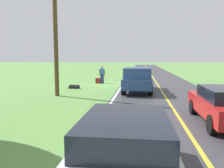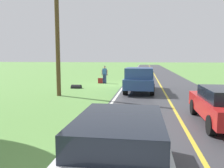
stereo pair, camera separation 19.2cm
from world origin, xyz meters
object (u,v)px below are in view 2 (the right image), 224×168
object	(u,v)px
sedan_ahead_same_lane	(119,153)
utility_pole_roadside	(57,35)
pickup_truck_passing	(140,79)
suitcase_carried	(100,81)
hitchhiker_walking	(105,73)

from	to	relation	value
sedan_ahead_same_lane	utility_pole_roadside	xyz separation A→B (m)	(5.19, -10.30, 3.23)
sedan_ahead_same_lane	utility_pole_roadside	distance (m)	11.97
pickup_truck_passing	sedan_ahead_same_lane	size ratio (longest dim) A/B	1.23
sedan_ahead_same_lane	suitcase_carried	bearing A→B (deg)	-77.85
suitcase_carried	sedan_ahead_same_lane	bearing A→B (deg)	12.34
pickup_truck_passing	utility_pole_roadside	xyz separation A→B (m)	(5.30, 2.38, 3.01)
utility_pole_roadside	pickup_truck_passing	bearing A→B (deg)	-155.79
suitcase_carried	sedan_ahead_same_lane	xyz separation A→B (m)	(-3.84, 17.85, 0.50)
hitchhiker_walking	pickup_truck_passing	world-z (taller)	pickup_truck_passing
hitchhiker_walking	suitcase_carried	bearing A→B (deg)	10.66
suitcase_carried	pickup_truck_passing	size ratio (longest dim) A/B	0.09
hitchhiker_walking	pickup_truck_passing	distance (m)	6.33
hitchhiker_walking	pickup_truck_passing	size ratio (longest dim) A/B	0.32
suitcase_carried	pickup_truck_passing	distance (m)	6.55
pickup_truck_passing	utility_pole_roadside	world-z (taller)	utility_pole_roadside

